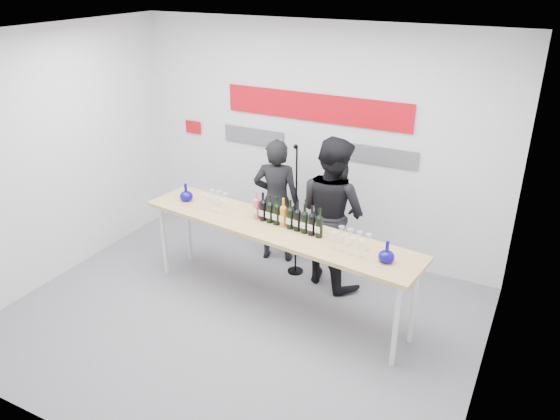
{
  "coord_description": "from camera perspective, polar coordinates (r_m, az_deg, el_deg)",
  "views": [
    {
      "loc": [
        2.71,
        -4.2,
        3.6
      ],
      "look_at": [
        0.23,
        0.58,
        1.15
      ],
      "focal_mm": 35.0,
      "sensor_mm": 36.0,
      "label": 1
    }
  ],
  "objects": [
    {
      "name": "decanter_right",
      "position": [
        5.29,
        11.1,
        -4.29
      ],
      "size": [
        0.16,
        0.16,
        0.21
      ],
      "primitive_type": null,
      "color": "#0C067A",
      "rests_on": "tasting_table"
    },
    {
      "name": "back_wall",
      "position": [
        7.09,
        3.71,
        7.16
      ],
      "size": [
        5.0,
        0.04,
        3.0
      ],
      "primitive_type": "cube",
      "color": "silver",
      "rests_on": "ground"
    },
    {
      "name": "glasses_right",
      "position": [
        5.45,
        7.41,
        -3.28
      ],
      "size": [
        0.38,
        0.26,
        0.18
      ],
      "color": "silver",
      "rests_on": "tasting_table"
    },
    {
      "name": "decanter_left",
      "position": [
        6.62,
        -9.8,
        1.86
      ],
      "size": [
        0.16,
        0.16,
        0.21
      ],
      "primitive_type": null,
      "color": "#0C067A",
      "rests_on": "tasting_table"
    },
    {
      "name": "glasses_left",
      "position": [
        6.34,
        -6.76,
        0.86
      ],
      "size": [
        0.36,
        0.26,
        0.18
      ],
      "color": "silver",
      "rests_on": "tasting_table"
    },
    {
      "name": "tasting_table",
      "position": [
        5.94,
        -0.44,
        -2.42
      ],
      "size": [
        3.36,
        1.06,
        0.99
      ],
      "rotation": [
        0.0,
        0.0,
        -0.12
      ],
      "color": "tan",
      "rests_on": "ground"
    },
    {
      "name": "presenter_right",
      "position": [
        6.44,
        5.49,
        -0.25
      ],
      "size": [
        1.1,
        0.99,
        1.84
      ],
      "primitive_type": "imported",
      "rotation": [
        0.0,
        0.0,
        2.74
      ],
      "color": "black",
      "rests_on": "ground"
    },
    {
      "name": "mic_stand",
      "position": [
        6.75,
        1.65,
        -2.69
      ],
      "size": [
        0.2,
        0.2,
        1.7
      ],
      "rotation": [
        0.0,
        0.0,
        -0.31
      ],
      "color": "black",
      "rests_on": "ground"
    },
    {
      "name": "presenter_left",
      "position": [
        6.97,
        -0.36,
        0.94
      ],
      "size": [
        0.68,
        0.54,
        1.64
      ],
      "primitive_type": "imported",
      "rotation": [
        0.0,
        0.0,
        3.42
      ],
      "color": "black",
      "rests_on": "ground"
    },
    {
      "name": "ground",
      "position": [
        6.16,
        -4.44,
        -11.39
      ],
      "size": [
        5.0,
        5.0,
        0.0
      ],
      "primitive_type": "plane",
      "color": "slate",
      "rests_on": "ground"
    },
    {
      "name": "signage",
      "position": [
        7.0,
        3.25,
        9.56
      ],
      "size": [
        3.38,
        0.02,
        0.79
      ],
      "color": "#BD0813",
      "rests_on": "back_wall"
    },
    {
      "name": "wine_bottles",
      "position": [
        5.83,
        0.71,
        -0.36
      ],
      "size": [
        0.89,
        0.18,
        0.33
      ],
      "rotation": [
        0.0,
        0.0,
        -0.12
      ],
      "color": "#CC5966",
      "rests_on": "tasting_table"
    }
  ]
}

